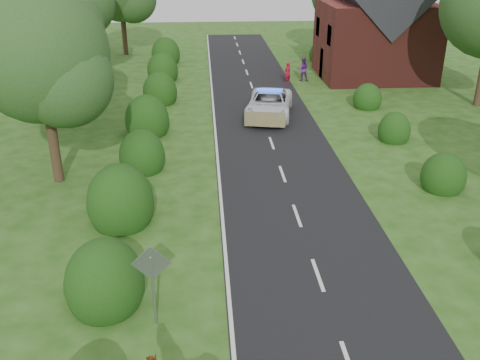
{
  "coord_description": "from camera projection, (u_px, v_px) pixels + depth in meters",
  "views": [
    {
      "loc": [
        -3.48,
        -10.08,
        9.9
      ],
      "look_at": [
        -2.18,
        8.67,
        1.3
      ],
      "focal_mm": 40.0,
      "sensor_mm": 36.0,
      "label": 1
    }
  ],
  "objects": [
    {
      "name": "road",
      "position": [
        274.0,
        150.0,
        27.09
      ],
      "size": [
        6.0,
        70.0,
        0.02
      ],
      "primitive_type": "cube",
      "color": "black",
      "rests_on": "ground"
    },
    {
      "name": "road_markings",
      "position": [
        246.0,
        167.0,
        25.1
      ],
      "size": [
        4.96,
        70.0,
        0.01
      ],
      "color": "white",
      "rests_on": "road"
    },
    {
      "name": "hedgerow_left",
      "position": [
        136.0,
        166.0,
        23.37
      ],
      "size": [
        2.75,
        50.41,
        3.0
      ],
      "color": "#1F3715",
      "rests_on": "ground"
    },
    {
      "name": "hedgerow_right",
      "position": [
        432.0,
        166.0,
        23.84
      ],
      "size": [
        2.1,
        45.78,
        2.1
      ],
      "color": "#1F3715",
      "rests_on": "ground"
    },
    {
      "name": "tree_left_a",
      "position": [
        46.0,
        61.0,
        21.4
      ],
      "size": [
        5.74,
        5.6,
        8.38
      ],
      "color": "#332316",
      "rests_on": "ground"
    },
    {
      "name": "tree_left_b",
      "position": [
        57.0,
        35.0,
        28.69
      ],
      "size": [
        5.74,
        5.6,
        8.07
      ],
      "color": "#332316",
      "rests_on": "ground"
    },
    {
      "name": "road_sign",
      "position": [
        152.0,
        274.0,
        14.29
      ],
      "size": [
        1.06,
        0.08,
        2.53
      ],
      "color": "gray",
      "rests_on": "ground"
    },
    {
      "name": "house",
      "position": [
        376.0,
        26.0,
        39.72
      ],
      "size": [
        8.0,
        7.4,
        9.17
      ],
      "color": "maroon",
      "rests_on": "ground"
    },
    {
      "name": "police_van",
      "position": [
        269.0,
        104.0,
        31.91
      ],
      "size": [
        3.59,
        5.91,
        1.67
      ],
      "rotation": [
        0.0,
        0.0,
        -0.21
      ],
      "color": "white",
      "rests_on": "ground"
    },
    {
      "name": "pedestrian_red",
      "position": [
        287.0,
        73.0,
        39.07
      ],
      "size": [
        0.68,
        0.62,
        1.57
      ],
      "primitive_type": "imported",
      "rotation": [
        0.0,
        0.0,
        3.69
      ],
      "color": "#AD0E2A",
      "rests_on": "ground"
    },
    {
      "name": "pedestrian_purple",
      "position": [
        303.0,
        69.0,
        39.79
      ],
      "size": [
        0.87,
        0.69,
        1.73
      ],
      "primitive_type": "imported",
      "rotation": [
        0.0,
        0.0,
        3.09
      ],
      "color": "#5D267B",
      "rests_on": "ground"
    }
  ]
}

